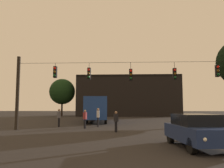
# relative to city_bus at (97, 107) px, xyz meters

# --- Properties ---
(ground_plane) EXTENTS (168.00, 168.00, 0.00)m
(ground_plane) POSITION_rel_city_bus_xyz_m (4.15, -0.67, -1.87)
(ground_plane) COLOR black
(ground_plane) RESTS_ON ground
(overhead_signal_span) EXTENTS (19.25, 0.44, 6.06)m
(overhead_signal_span) POSITION_rel_city_bus_xyz_m (4.17, -11.09, 1.74)
(overhead_signal_span) COLOR black
(overhead_signal_span) RESTS_ON ground
(city_bus) EXTENTS (3.41, 11.17, 3.00)m
(city_bus) POSITION_rel_city_bus_xyz_m (0.00, 0.00, 0.00)
(city_bus) COLOR navy
(city_bus) RESTS_ON ground
(car_near_right) EXTENTS (2.23, 4.47, 1.52)m
(car_near_right) POSITION_rel_city_bus_xyz_m (6.79, -19.01, -1.07)
(car_near_right) COLOR navy
(car_near_right) RESTS_ON ground
(pedestrian_crossing_left) EXTENTS (0.36, 0.42, 1.54)m
(pedestrian_crossing_left) POSITION_rel_city_bus_xyz_m (2.88, -12.47, -1.00)
(pedestrian_crossing_left) COLOR black
(pedestrian_crossing_left) RESTS_ON ground
(pedestrian_crossing_center) EXTENTS (0.25, 0.37, 1.68)m
(pedestrian_crossing_center) POSITION_rel_city_bus_xyz_m (-2.61, -8.16, -0.92)
(pedestrian_crossing_center) COLOR black
(pedestrian_crossing_center) RESTS_ON ground
(pedestrian_crossing_right) EXTENTS (0.30, 0.40, 1.61)m
(pedestrian_crossing_right) POSITION_rel_city_bus_xyz_m (0.08, -9.61, -0.96)
(pedestrian_crossing_right) COLOR black
(pedestrian_crossing_right) RESTS_ON ground
(pedestrian_near_bus) EXTENTS (0.25, 0.37, 1.75)m
(pedestrian_near_bus) POSITION_rel_city_bus_xyz_m (1.01, -7.66, -0.87)
(pedestrian_near_bus) COLOR black
(pedestrian_near_bus) RESTS_ON ground
(corner_building) EXTENTS (20.89, 8.52, 8.30)m
(corner_building) POSITION_rel_city_bus_xyz_m (4.38, 20.34, 2.29)
(corner_building) COLOR black
(corner_building) RESTS_ON ground
(tree_behind_building) EXTENTS (5.35, 5.35, 7.77)m
(tree_behind_building) POSITION_rel_city_bus_xyz_m (-9.49, 18.76, 3.22)
(tree_behind_building) COLOR black
(tree_behind_building) RESTS_ON ground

